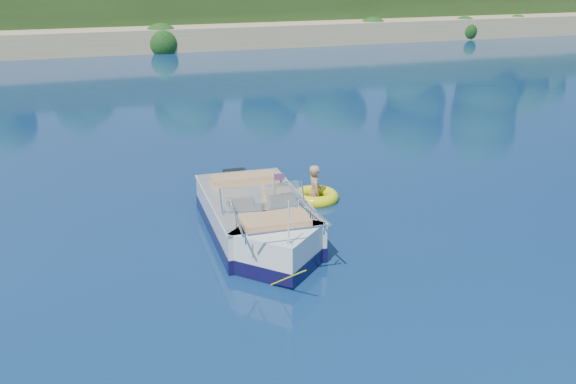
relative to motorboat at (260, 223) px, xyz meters
name	(u,v)px	position (x,y,z in m)	size (l,w,h in m)	color
ground	(406,316)	(1.47, -3.96, -0.37)	(160.00, 160.00, 0.00)	#0A1747
shoreline	(112,7)	(1.47, 59.81, 0.60)	(170.00, 59.00, 6.00)	tan
motorboat	(260,223)	(0.00, 0.00, 0.00)	(2.20, 5.80, 1.93)	white
tow_tube	(315,197)	(2.04, 1.88, -0.29)	(1.43, 1.43, 0.32)	#F5F00E
boy	(314,199)	(2.04, 1.95, -0.37)	(0.55, 0.36, 1.51)	tan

